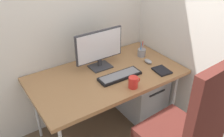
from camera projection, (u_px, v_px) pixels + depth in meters
ground_plane at (107, 129)px, 2.69m from camera, size 8.00×8.00×0.00m
desk at (107, 77)px, 2.34m from camera, size 1.45×0.81×0.72m
office_chair at (189, 128)px, 1.83m from camera, size 0.61×0.63×1.24m
filing_cabinet at (139, 89)px, 2.83m from camera, size 0.43×0.57×0.59m
monitor at (99, 48)px, 2.34m from camera, size 0.50×0.17×0.38m
keyboard at (120, 76)px, 2.27m from camera, size 0.42×0.15×0.03m
mouse at (148, 61)px, 2.50m from camera, size 0.06×0.10×0.04m
pen_holder at (142, 52)px, 2.62m from camera, size 0.09×0.09×0.17m
notebook at (162, 71)px, 2.36m from camera, size 0.15×0.18×0.02m
coffee_mug at (133, 82)px, 2.11m from camera, size 0.12×0.08×0.10m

